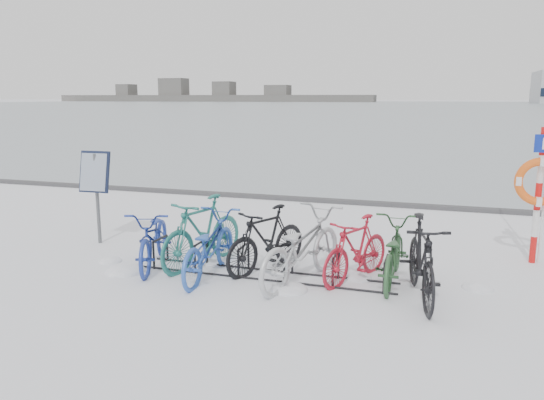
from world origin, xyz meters
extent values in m
plane|color=white|center=(0.00, 0.00, 0.00)|extent=(900.00, 900.00, 0.00)
cube|color=#A4AFB9|center=(0.00, 155.00, 0.01)|extent=(400.00, 298.00, 0.02)
cube|color=#3F3F42|center=(0.00, 5.90, 0.05)|extent=(400.00, 0.25, 0.10)
cylinder|color=black|center=(-1.80, -0.22, 0.22)|extent=(0.04, 0.04, 0.44)
cylinder|color=black|center=(-1.80, 0.22, 0.22)|extent=(0.04, 0.04, 0.44)
cylinder|color=black|center=(-1.80, 0.00, 0.44)|extent=(0.04, 0.44, 0.04)
cylinder|color=black|center=(-1.08, -0.22, 0.22)|extent=(0.04, 0.04, 0.44)
cylinder|color=black|center=(-1.08, 0.22, 0.22)|extent=(0.04, 0.04, 0.44)
cylinder|color=black|center=(-1.08, 0.00, 0.44)|extent=(0.04, 0.44, 0.04)
cylinder|color=black|center=(-0.36, -0.22, 0.22)|extent=(0.04, 0.04, 0.44)
cylinder|color=black|center=(-0.36, 0.22, 0.22)|extent=(0.04, 0.04, 0.44)
cylinder|color=black|center=(-0.36, 0.00, 0.44)|extent=(0.04, 0.44, 0.04)
cylinder|color=black|center=(0.36, -0.22, 0.22)|extent=(0.04, 0.04, 0.44)
cylinder|color=black|center=(0.36, 0.22, 0.22)|extent=(0.04, 0.04, 0.44)
cylinder|color=black|center=(0.36, 0.00, 0.44)|extent=(0.04, 0.44, 0.04)
cylinder|color=black|center=(1.08, -0.22, 0.22)|extent=(0.04, 0.04, 0.44)
cylinder|color=black|center=(1.08, 0.22, 0.22)|extent=(0.04, 0.04, 0.44)
cylinder|color=black|center=(1.08, 0.00, 0.44)|extent=(0.04, 0.44, 0.04)
cylinder|color=black|center=(1.80, -0.22, 0.22)|extent=(0.04, 0.04, 0.44)
cylinder|color=black|center=(1.80, 0.22, 0.22)|extent=(0.04, 0.04, 0.44)
cylinder|color=black|center=(1.80, 0.00, 0.44)|extent=(0.04, 0.44, 0.04)
cylinder|color=black|center=(0.00, -0.22, 0.02)|extent=(4.00, 0.03, 0.03)
cylinder|color=black|center=(0.00, 0.22, 0.02)|extent=(4.00, 0.03, 0.03)
cylinder|color=#595B5E|center=(-3.55, 0.83, 0.84)|extent=(0.07, 0.07, 1.67)
cube|color=black|center=(-3.55, 0.80, 1.35)|extent=(0.58, 0.24, 0.76)
cube|color=#8C99AD|center=(-3.55, 0.76, 1.35)|extent=(0.53, 0.17, 0.67)
cylinder|color=red|center=(3.98, 1.98, 0.22)|extent=(0.10, 0.10, 0.44)
cylinder|color=silver|center=(3.98, 1.98, 0.67)|extent=(0.10, 0.10, 0.44)
cylinder|color=red|center=(3.98, 1.98, 1.11)|extent=(0.10, 0.10, 0.44)
cylinder|color=silver|center=(3.98, 1.98, 1.56)|extent=(0.10, 0.10, 0.44)
cylinder|color=red|center=(3.98, 1.98, 2.00)|extent=(0.10, 0.10, 0.44)
torus|color=#F05C16|center=(3.98, 1.89, 1.37)|extent=(0.78, 0.13, 0.78)
cube|color=#0D2496|center=(3.98, 1.90, 1.97)|extent=(0.28, 0.03, 0.28)
cube|color=#4D4D4D|center=(-120.00, 260.00, 1.75)|extent=(180.00, 12.00, 3.50)
cube|color=#4D4D4D|center=(-150.00, 260.00, 5.50)|extent=(24.00, 10.00, 8.00)
cube|color=#4D4D4D|center=(-90.00, 260.00, 5.00)|extent=(20.00, 10.00, 6.00)
imported|color=navy|center=(-1.89, -0.03, 0.50)|extent=(1.22, 2.00, 0.99)
imported|color=#226B63|center=(-1.15, 0.23, 0.58)|extent=(1.04, 2.01, 1.16)
imported|color=blue|center=(-0.84, -0.23, 0.50)|extent=(0.73, 1.93, 1.00)
imported|color=black|center=(-0.08, 0.31, 0.52)|extent=(1.18, 1.79, 1.05)
imported|color=#B3B6BB|center=(0.57, -0.06, 0.56)|extent=(1.33, 2.26, 1.12)
imported|color=#B2192C|center=(1.33, 0.26, 0.50)|extent=(1.12, 1.70, 0.99)
imported|color=#2B542F|center=(1.85, 0.36, 0.48)|extent=(0.66, 1.84, 0.96)
imported|color=black|center=(2.28, -0.21, 0.57)|extent=(0.91, 1.98, 1.15)
ellipsoid|color=white|center=(1.37, 0.33, 0.00)|extent=(0.41, 0.41, 0.14)
ellipsoid|color=white|center=(-1.01, 0.39, 0.00)|extent=(0.45, 0.45, 0.16)
ellipsoid|color=white|center=(0.52, -0.47, 0.00)|extent=(0.52, 0.52, 0.18)
ellipsoid|color=white|center=(-2.69, -0.11, 0.00)|extent=(0.39, 0.39, 0.14)
ellipsoid|color=white|center=(3.06, 0.41, 0.00)|extent=(0.45, 0.45, 0.16)
ellipsoid|color=white|center=(-2.16, -0.47, 0.00)|extent=(0.61, 0.61, 0.21)
camera|label=1|loc=(2.45, -7.33, 2.70)|focal=35.00mm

